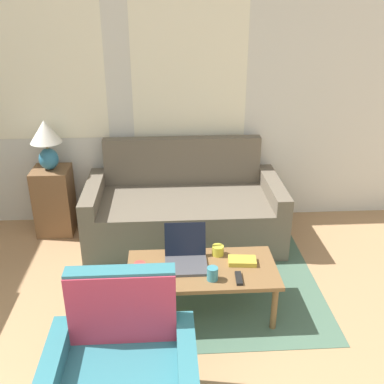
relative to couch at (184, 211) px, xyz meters
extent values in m
cube|color=silver|center=(-0.51, 0.47, 1.02)|extent=(6.38, 0.05, 2.60)
cube|color=white|center=(-1.27, 0.44, 1.27)|extent=(1.10, 0.01, 1.30)
cube|color=white|center=(0.08, 0.44, 1.27)|extent=(1.10, 0.01, 1.30)
cube|color=#476651|center=(0.08, -0.61, -0.27)|extent=(1.97, 1.99, 0.01)
cube|color=#665B4C|center=(0.00, -0.07, -0.05)|extent=(1.55, 0.90, 0.45)
cube|color=#665B4C|center=(0.00, 0.32, 0.18)|extent=(1.55, 0.12, 0.92)
cube|color=#665B4C|center=(-0.85, -0.07, 0.02)|extent=(0.14, 0.90, 0.60)
cube|color=#665B4C|center=(0.85, -0.07, 0.02)|extent=(0.14, 0.90, 0.60)
cube|color=#2D6B75|center=(-0.42, -1.86, 0.16)|extent=(0.59, 0.10, 0.87)
cube|color=#B23347|center=(-0.42, -1.92, 0.26)|extent=(0.60, 0.01, 0.63)
cube|color=brown|center=(-1.27, 0.19, 0.06)|extent=(0.35, 0.35, 0.67)
ellipsoid|color=teal|center=(-1.27, 0.19, 0.50)|extent=(0.18, 0.18, 0.21)
cylinder|color=tan|center=(-1.27, 0.19, 0.63)|extent=(0.02, 0.02, 0.06)
cone|color=white|center=(-1.27, 0.19, 0.76)|extent=(0.29, 0.29, 0.21)
cube|color=brown|center=(0.08, -1.15, 0.09)|extent=(1.09, 0.55, 0.03)
cylinder|color=brown|center=(-0.42, -1.38, -0.10)|extent=(0.04, 0.04, 0.35)
cylinder|color=brown|center=(0.58, -1.38, -0.10)|extent=(0.04, 0.04, 0.35)
cylinder|color=brown|center=(-0.42, -0.93, -0.10)|extent=(0.04, 0.04, 0.35)
cylinder|color=brown|center=(0.58, -0.93, -0.10)|extent=(0.04, 0.04, 0.35)
cube|color=#47474C|center=(-0.03, -1.13, 0.12)|extent=(0.31, 0.25, 0.02)
cube|color=black|center=(-0.03, -0.97, 0.25)|extent=(0.31, 0.08, 0.25)
cylinder|color=#B23D38|center=(-0.36, -1.20, 0.15)|extent=(0.08, 0.08, 0.09)
cylinder|color=gold|center=(0.22, -0.98, 0.14)|extent=(0.09, 0.09, 0.08)
cylinder|color=teal|center=(0.14, -1.30, 0.16)|extent=(0.08, 0.08, 0.10)
cube|color=gold|center=(0.38, -1.10, 0.12)|extent=(0.22, 0.14, 0.04)
cube|color=black|center=(0.33, -1.31, 0.12)|extent=(0.05, 0.15, 0.02)
camera|label=1|loc=(-0.16, -3.90, 1.95)|focal=42.00mm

